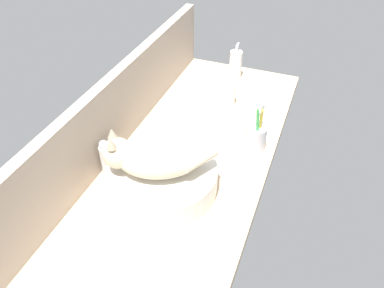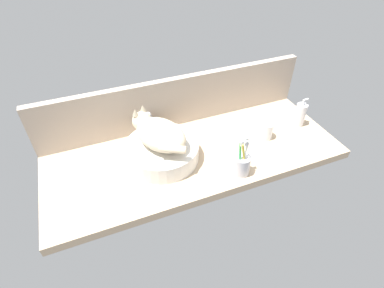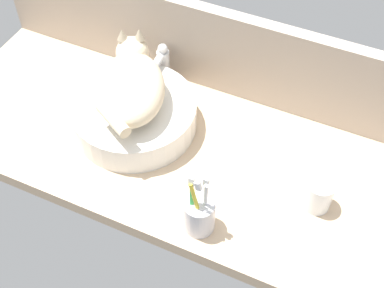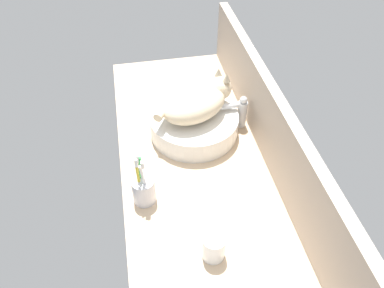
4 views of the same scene
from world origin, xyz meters
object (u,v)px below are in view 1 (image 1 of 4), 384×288
soap_dispenser (235,64)px  water_glass (227,96)px  toothbrush_cup (256,137)px  faucet (109,158)px  cat (156,154)px  sink_basin (163,178)px

soap_dispenser → water_glass: bearing=-171.9°
soap_dispenser → toothbrush_cup: bearing=-155.8°
faucet → soap_dispenser: size_ratio=0.88×
cat → toothbrush_cup: cat is taller
cat → soap_dispenser: (73.91, -2.56, -7.75)cm
faucet → soap_dispenser: soap_dispenser is taller
sink_basin → toothbrush_cup: bearing=-37.1°
cat → water_glass: 53.45cm
toothbrush_cup → water_glass: (23.08, 17.02, -1.35)cm
sink_basin → toothbrush_cup: 35.63cm
cat → toothbrush_cup: bearing=-38.0°
toothbrush_cup → water_glass: size_ratio=2.21×
water_glass → cat: bearing=173.8°
faucet → toothbrush_cup: toothbrush_cup is taller
sink_basin → cat: (-0.69, 1.18, 9.85)cm
toothbrush_cup → faucet: bearing=126.6°
cat → toothbrush_cup: (29.08, -22.68, -8.86)cm
cat → soap_dispenser: bearing=-2.0°
faucet → toothbrush_cup: bearing=-53.4°
sink_basin → faucet: faucet is taller
cat → faucet: (0.10, 16.27, -6.65)cm
soap_dispenser → cat: bearing=178.0°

